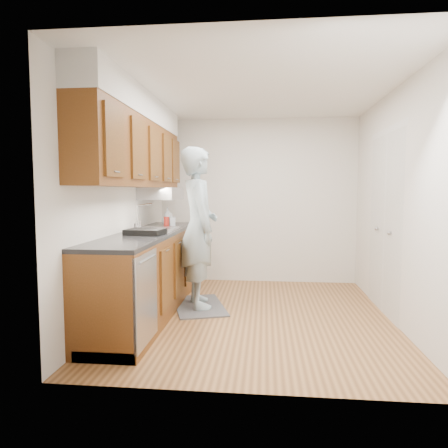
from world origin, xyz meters
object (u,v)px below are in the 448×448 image
Objects in this scene: soap_bottle_b at (171,220)px; soda_can at (166,222)px; soap_bottle_c at (167,219)px; steel_can at (173,221)px; dish_rack at (145,232)px; soap_bottle_a at (168,217)px; person at (199,217)px.

soap_bottle_b reaches higher than soda_can.
soap_bottle_c is at bearing 101.65° from soda_can.
soap_bottle_b is 0.09m from steel_can.
soda_can is (-0.05, -0.08, -0.02)m from soap_bottle_b.
soda_can is (0.04, -0.18, -0.03)m from soap_bottle_c.
steel_can is (0.04, 0.17, -0.00)m from soda_can.
soap_bottle_a is at bearing 97.58° from dish_rack.
soap_bottle_a is 0.65× the size of dish_rack.
soap_bottle_b is 1.31× the size of soda_can.
soap_bottle_b reaches higher than dish_rack.
soap_bottle_a is at bearing 98.25° from soda_can.
soda_can is at bearing -104.55° from steel_can.
soap_bottle_c is 1.49× the size of steel_can.
person is 17.58× the size of steel_can.
dish_rack is at bearing -89.88° from soda_can.
steel_can is 1.10m from dish_rack.
person is 0.70m from steel_can.
steel_can reaches higher than dish_rack.
soda_can is 0.34× the size of dish_rack.
soap_bottle_b is (-0.44, 0.45, -0.07)m from person.
soap_bottle_b is at bearing -50.59° from soap_bottle_c.
soap_bottle_c is at bearing 129.41° from soap_bottle_b.
soap_bottle_c reaches higher than steel_can.
soap_bottle_b is 0.10m from soda_can.
soap_bottle_a is at bearing -65.08° from soap_bottle_c.
soap_bottle_b is at bearing 58.91° from soda_can.
soap_bottle_b is 0.93× the size of soap_bottle_c.
soda_can is (-0.49, 0.37, -0.09)m from person.
soap_bottle_c is 1.40× the size of soda_can.
soap_bottle_c is 0.09m from steel_can.
person is 11.77× the size of soap_bottle_c.
person is at bearing -46.44° from soap_bottle_c.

